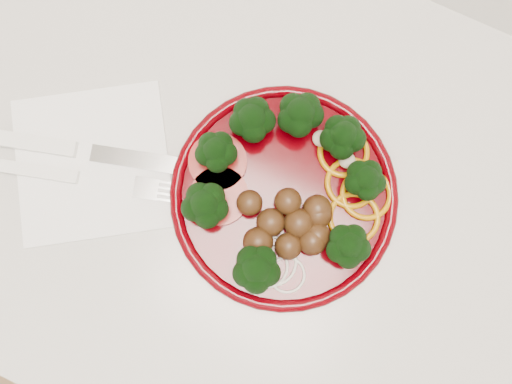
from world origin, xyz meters
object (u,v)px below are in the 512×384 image
at_px(plate, 286,193).
at_px(knife, 70,149).
at_px(napkin, 93,163).
at_px(fork, 61,175).

xyz_separation_m(plate, knife, (-0.24, -0.06, -0.01)).
height_order(napkin, knife, knife).
bearing_deg(fork, napkin, 33.31).
bearing_deg(plate, napkin, -164.53).
distance_m(napkin, fork, 0.04).
xyz_separation_m(napkin, fork, (-0.02, -0.03, 0.01)).
bearing_deg(napkin, plate, 15.47).
xyz_separation_m(knife, fork, (0.00, -0.03, -0.00)).
distance_m(plate, knife, 0.25).
height_order(napkin, fork, fork).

